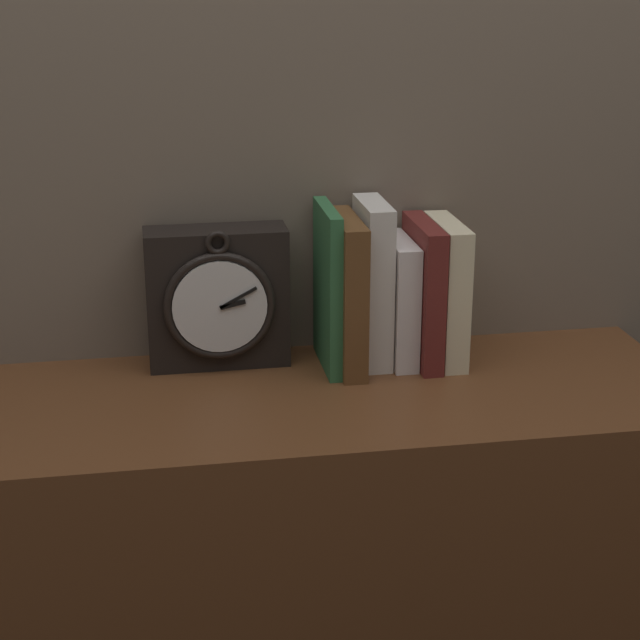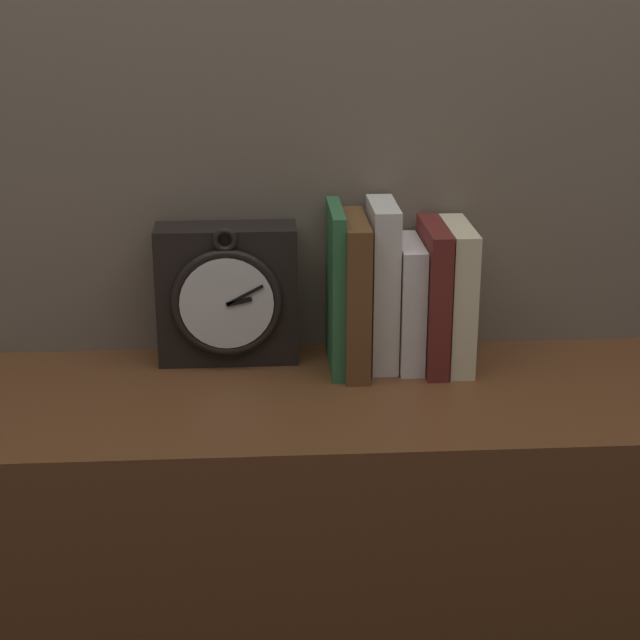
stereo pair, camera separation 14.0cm
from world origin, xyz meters
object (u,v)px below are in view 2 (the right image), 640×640
at_px(book_slot3_white, 408,303).
at_px(book_slot4_maroon, 433,296).
at_px(book_slot1_brown, 354,294).
at_px(book_slot2_white, 382,284).
at_px(book_slot0_green, 336,288).
at_px(book_slot5_cream, 457,295).
at_px(clock, 227,295).

height_order(book_slot3_white, book_slot4_maroon, book_slot4_maroon).
relative_size(book_slot1_brown, book_slot2_white, 0.93).
xyz_separation_m(book_slot0_green, book_slot3_white, (0.10, 0.01, -0.03)).
bearing_deg(book_slot2_white, book_slot0_green, -171.91).
distance_m(book_slot0_green, book_slot2_white, 0.07).
distance_m(book_slot3_white, book_slot5_cream, 0.07).
bearing_deg(book_slot1_brown, book_slot2_white, 20.69).
bearing_deg(book_slot2_white, book_slot5_cream, -5.63).
bearing_deg(book_slot5_cream, clock, 174.66).
bearing_deg(book_slot3_white, book_slot0_green, -177.00).
bearing_deg(book_slot3_white, book_slot2_white, 173.83).
relative_size(book_slot0_green, book_slot3_white, 1.29).
bearing_deg(book_slot0_green, book_slot4_maroon, -1.38).
xyz_separation_m(book_slot2_white, book_slot4_maroon, (0.07, -0.01, -0.01)).
bearing_deg(book_slot4_maroon, clock, 173.54).
height_order(book_slot0_green, book_slot2_white, book_slot2_white).
height_order(book_slot1_brown, book_slot5_cream, book_slot1_brown).
relative_size(book_slot0_green, book_slot5_cream, 1.14).
relative_size(book_slot3_white, book_slot5_cream, 0.88).
xyz_separation_m(clock, book_slot3_white, (0.26, -0.02, -0.01)).
bearing_deg(book_slot2_white, clock, 174.79).
xyz_separation_m(clock, book_slot5_cream, (0.32, -0.03, 0.00)).
bearing_deg(book_slot5_cream, book_slot4_maroon, -175.93).
bearing_deg(book_slot2_white, book_slot3_white, -6.17).
height_order(book_slot0_green, book_slot5_cream, book_slot0_green).
relative_size(book_slot3_white, book_slot4_maroon, 0.88).
xyz_separation_m(book_slot0_green, book_slot5_cream, (0.17, -0.00, -0.01)).
xyz_separation_m(book_slot1_brown, book_slot2_white, (0.04, 0.02, 0.01)).
bearing_deg(book_slot5_cream, book_slot0_green, 179.72).
height_order(book_slot4_maroon, book_slot5_cream, book_slot4_maroon).
bearing_deg(book_slot2_white, book_slot1_brown, -159.31).
distance_m(book_slot4_maroon, book_slot5_cream, 0.03).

